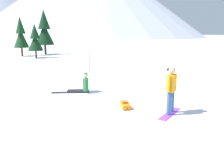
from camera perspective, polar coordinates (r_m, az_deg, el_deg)
ground_plane at (r=7.85m, az=-13.47°, el=-10.85°), size 800.00×800.00×0.00m
snowboarder_foreground at (r=7.90m, az=15.39°, el=-3.83°), size 1.45×1.03×1.73m
snowboarder_midground at (r=10.66m, az=-7.90°, el=-2.89°), size 1.81×1.00×1.01m
backpack_orange at (r=8.36m, az=3.46°, el=-8.18°), size 0.38×0.55×0.31m
trail_marker_pole at (r=16.04m, az=-6.03°, el=3.61°), size 0.06×0.06×1.74m
pine_tree_twin at (r=27.09m, az=-19.72°, el=8.74°), size 1.77×1.77×4.01m
pine_tree_young at (r=31.57m, az=-17.51°, el=11.14°), size 2.56×2.56×6.10m
pine_tree_broad at (r=30.03m, az=-23.05°, el=9.70°), size 1.85×1.85×5.02m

